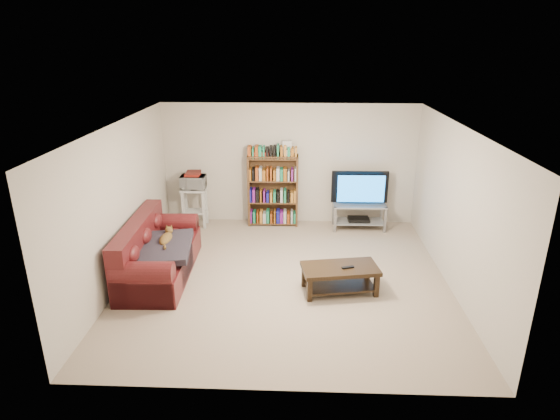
{
  "coord_description": "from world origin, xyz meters",
  "views": [
    {
      "loc": [
        0.18,
        -6.53,
        3.55
      ],
      "look_at": [
        -0.1,
        0.4,
        1.0
      ],
      "focal_mm": 30.0,
      "sensor_mm": 36.0,
      "label": 1
    }
  ],
  "objects_px": {
    "coffee_table": "(340,274)",
    "tv_stand": "(359,212)",
    "sofa": "(155,256)",
    "bookshelf": "(273,189)"
  },
  "relations": [
    {
      "from": "sofa",
      "to": "tv_stand",
      "type": "height_order",
      "value": "sofa"
    },
    {
      "from": "sofa",
      "to": "tv_stand",
      "type": "relative_size",
      "value": 2.08
    },
    {
      "from": "coffee_table",
      "to": "tv_stand",
      "type": "height_order",
      "value": "tv_stand"
    },
    {
      "from": "tv_stand",
      "to": "coffee_table",
      "type": "bearing_deg",
      "value": -103.63
    },
    {
      "from": "sofa",
      "to": "tv_stand",
      "type": "xyz_separation_m",
      "value": [
        3.45,
        2.07,
        0.03
      ]
    },
    {
      "from": "coffee_table",
      "to": "tv_stand",
      "type": "relative_size",
      "value": 1.15
    },
    {
      "from": "tv_stand",
      "to": "bookshelf",
      "type": "distance_m",
      "value": 1.75
    },
    {
      "from": "coffee_table",
      "to": "tv_stand",
      "type": "bearing_deg",
      "value": 67.42
    },
    {
      "from": "sofa",
      "to": "coffee_table",
      "type": "relative_size",
      "value": 1.81
    },
    {
      "from": "coffee_table",
      "to": "tv_stand",
      "type": "xyz_separation_m",
      "value": [
        0.57,
        2.49,
        0.07
      ]
    }
  ]
}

